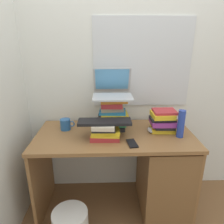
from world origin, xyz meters
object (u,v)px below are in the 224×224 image
object	(u,v)px
book_stack_side	(163,121)
mug	(66,124)
book_stack_keyboard_riser	(105,131)
book_stack_tall	(113,114)
desk	(152,169)
keyboard	(105,122)
computer_mouse	(151,130)
water_bottle	(181,124)
laptop	(112,89)
cell_phone	(132,143)

from	to	relation	value
book_stack_side	mug	size ratio (longest dim) A/B	1.77
book_stack_keyboard_riser	book_stack_tall	bearing A→B (deg)	67.29
desk	keyboard	distance (m)	0.65
book_stack_tall	computer_mouse	world-z (taller)	book_stack_tall
mug	water_bottle	bearing A→B (deg)	-10.37
keyboard	computer_mouse	size ratio (longest dim) A/B	4.04
water_bottle	book_stack_side	bearing A→B (deg)	135.26
book_stack_side	computer_mouse	bearing A→B (deg)	-173.98
keyboard	book_stack_tall	bearing A→B (deg)	67.56
book_stack_keyboard_riser	water_bottle	world-z (taller)	water_bottle
water_bottle	laptop	bearing A→B (deg)	156.52
book_stack_tall	keyboard	xyz separation A→B (m)	(-0.07, -0.17, -0.00)
book_stack_keyboard_riser	mug	size ratio (longest dim) A/B	1.90
water_bottle	cell_phone	world-z (taller)	water_bottle
book_stack_side	water_bottle	bearing A→B (deg)	-44.74
laptop	computer_mouse	xyz separation A→B (m)	(0.33, -0.14, -0.33)
desk	book_stack_tall	bearing A→B (deg)	161.83
desk	book_stack_tall	world-z (taller)	book_stack_tall
laptop	keyboard	world-z (taller)	laptop
computer_mouse	laptop	bearing A→B (deg)	157.72
keyboard	water_bottle	bearing A→B (deg)	0.69
book_stack_tall	keyboard	size ratio (longest dim) A/B	0.69
keyboard	water_bottle	distance (m)	0.62
laptop	cell_phone	distance (m)	0.51
laptop	desk	bearing A→B (deg)	-28.01
desk	book_stack_side	distance (m)	0.46
book_stack_tall	book_stack_side	xyz separation A→B (m)	(0.43, -0.05, -0.05)
water_bottle	desk	bearing A→B (deg)	165.48
book_stack_tall	computer_mouse	distance (m)	0.36
water_bottle	keyboard	bearing A→B (deg)	-179.28
desk	mug	distance (m)	0.87
book_stack_side	water_bottle	distance (m)	0.16
laptop	book_stack_side	bearing A→B (deg)	-16.06
book_stack_side	laptop	world-z (taller)	laptop
computer_mouse	book_stack_side	bearing A→B (deg)	6.02
book_stack_tall	book_stack_keyboard_riser	xyz separation A→B (m)	(-0.07, -0.17, -0.09)
computer_mouse	desk	bearing A→B (deg)	-68.20
laptop	mug	world-z (taller)	laptop
cell_phone	keyboard	bearing A→B (deg)	144.76
computer_mouse	water_bottle	xyz separation A→B (m)	(0.22, -0.10, 0.10)
book_stack_tall	water_bottle	world-z (taller)	book_stack_tall
book_stack_side	cell_phone	bearing A→B (deg)	-142.64
book_stack_tall	laptop	xyz separation A→B (m)	(-0.00, 0.07, 0.20)
cell_phone	book_stack_keyboard_riser	bearing A→B (deg)	145.21
book_stack_keyboard_riser	water_bottle	xyz separation A→B (m)	(0.62, 0.01, 0.05)
book_stack_side	cell_phone	distance (m)	0.38
keyboard	computer_mouse	distance (m)	0.43
keyboard	computer_mouse	bearing A→B (deg)	15.31
mug	water_bottle	distance (m)	0.98
keyboard	book_stack_side	bearing A→B (deg)	13.47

